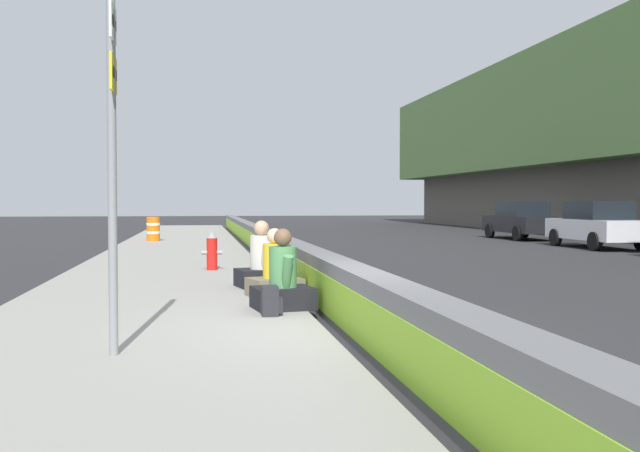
% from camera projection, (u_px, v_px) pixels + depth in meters
% --- Properties ---
extents(ground_plane, '(160.00, 160.00, 0.00)m').
position_uv_depth(ground_plane, '(362.00, 339.00, 8.76)').
color(ground_plane, '#2B2B2D').
rests_on(ground_plane, ground).
extents(sidewalk_strip, '(80.00, 4.40, 0.14)m').
position_uv_depth(sidewalk_strip, '(139.00, 341.00, 8.32)').
color(sidewalk_strip, gray).
rests_on(sidewalk_strip, ground_plane).
extents(jersey_barrier, '(76.00, 0.45, 0.85)m').
position_uv_depth(jersey_barrier, '(362.00, 305.00, 8.75)').
color(jersey_barrier, slate).
rests_on(jersey_barrier, ground_plane).
extents(route_sign_post, '(0.44, 0.09, 3.60)m').
position_uv_depth(route_sign_post, '(112.00, 148.00, 7.15)').
color(route_sign_post, gray).
rests_on(route_sign_post, sidewalk_strip).
extents(fire_hydrant, '(0.26, 0.46, 0.88)m').
position_uv_depth(fire_hydrant, '(212.00, 250.00, 16.24)').
color(fire_hydrant, red).
rests_on(fire_hydrant, sidewalk_strip).
extents(seated_person_foreground, '(0.82, 0.93, 1.15)m').
position_uv_depth(seated_person_foreground, '(283.00, 284.00, 10.34)').
color(seated_person_foreground, black).
rests_on(seated_person_foreground, sidewalk_strip).
extents(seated_person_middle, '(0.87, 0.95, 1.11)m').
position_uv_depth(seated_person_middle, '(275.00, 275.00, 11.69)').
color(seated_person_middle, '#706651').
rests_on(seated_person_middle, sidewalk_strip).
extents(seated_person_rear, '(0.90, 0.99, 1.20)m').
position_uv_depth(seated_person_rear, '(262.00, 266.00, 13.03)').
color(seated_person_rear, black).
rests_on(seated_person_rear, sidewalk_strip).
extents(backpack, '(0.32, 0.28, 0.40)m').
position_uv_depth(backpack, '(270.00, 301.00, 9.72)').
color(backpack, '#232328').
rests_on(backpack, sidewalk_strip).
extents(construction_barrel, '(0.54, 0.54, 0.95)m').
position_uv_depth(construction_barrel, '(153.00, 229.00, 28.46)').
color(construction_barrel, orange).
rests_on(construction_barrel, sidewalk_strip).
extents(parked_car_fourth, '(4.54, 2.03, 1.71)m').
position_uv_depth(parked_car_fourth, '(597.00, 224.00, 26.07)').
color(parked_car_fourth, silver).
rests_on(parked_car_fourth, ground_plane).
extents(parked_car_midline, '(4.53, 2.01, 1.71)m').
position_uv_depth(parked_car_midline, '(521.00, 220.00, 32.33)').
color(parked_car_midline, black).
rests_on(parked_car_midline, ground_plane).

